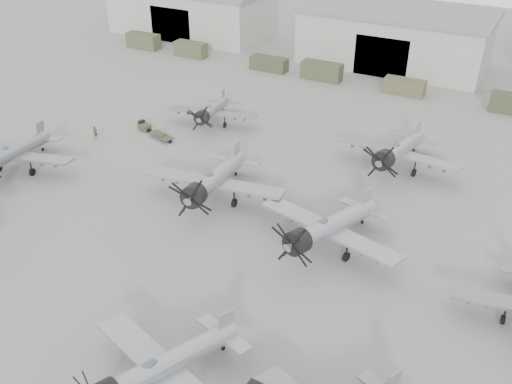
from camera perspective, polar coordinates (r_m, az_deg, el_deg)
ground at (r=45.72m, az=-9.39°, el=-9.82°), size 220.00×220.00×0.00m
hangar_left at (r=110.13m, az=-6.45°, el=17.74°), size 29.00×14.80×8.70m
hangar_center at (r=94.75m, az=13.75°, el=14.86°), size 29.00×14.80×8.70m
support_truck_0 at (r=102.93m, az=-11.20°, el=14.61°), size 5.92×2.20×2.53m
support_truck_1 at (r=97.34m, az=-6.55°, el=13.99°), size 5.48×2.20×2.37m
support_truck_2 at (r=90.33m, az=1.31°, el=12.71°), size 5.82×2.20×2.07m
support_truck_3 at (r=86.87m, az=6.58°, el=11.93°), size 6.07×2.20×2.58m
support_truck_4 at (r=83.52m, az=14.62°, el=10.15°), size 5.67×2.20×2.13m
aircraft_near_1 at (r=37.17m, az=-9.70°, el=-17.03°), size 12.31×11.09×4.93m
aircraft_mid_0 at (r=64.68m, az=-23.36°, el=3.53°), size 13.21×11.89×5.27m
aircraft_mid_1 at (r=54.38m, az=-4.35°, el=1.14°), size 14.01×12.61×5.56m
aircraft_mid_2 at (r=48.11m, az=7.12°, el=-3.57°), size 13.51×12.16×5.38m
aircraft_far_0 at (r=70.64m, az=-4.54°, el=8.07°), size 11.28×10.15×4.49m
aircraft_far_1 at (r=61.71m, az=13.98°, el=4.00°), size 13.40×12.06×5.33m
tug_trailer at (r=70.42m, az=-10.50°, el=6.12°), size 5.90×2.74×1.17m
ground_crew at (r=70.52m, az=-15.77°, el=5.76°), size 0.48×0.62×1.53m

